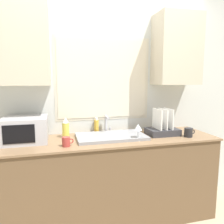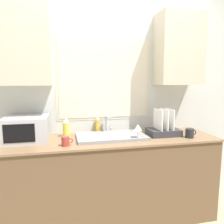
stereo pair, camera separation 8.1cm
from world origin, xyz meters
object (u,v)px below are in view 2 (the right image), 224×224
(dish_rack, at_px, (163,129))
(soap_bottle, at_px, (97,126))
(wine_glass, at_px, (138,128))
(mug_near_sink, at_px, (66,141))
(faucet, at_px, (108,123))
(microwave, at_px, (26,129))
(spray_bottle, at_px, (66,128))

(dish_rack, xyz_separation_m, soap_bottle, (-0.69, 0.28, 0.01))
(dish_rack, height_order, wine_glass, dish_rack)
(mug_near_sink, bearing_deg, wine_glass, 1.77)
(soap_bottle, relative_size, mug_near_sink, 1.72)
(faucet, xyz_separation_m, microwave, (-0.85, -0.15, 0.00))
(dish_rack, bearing_deg, wine_glass, -156.15)
(dish_rack, relative_size, soap_bottle, 1.88)
(dish_rack, xyz_separation_m, spray_bottle, (-1.04, 0.15, 0.03))
(microwave, relative_size, wine_glass, 2.49)
(soap_bottle, bearing_deg, microwave, -165.60)
(microwave, height_order, wine_glass, microwave)
(mug_near_sink, bearing_deg, microwave, 145.08)
(faucet, xyz_separation_m, dish_rack, (0.58, -0.23, -0.05))
(microwave, height_order, spray_bottle, microwave)
(soap_bottle, relative_size, wine_glass, 1.06)
(microwave, xyz_separation_m, mug_near_sink, (0.38, -0.26, -0.08))
(faucet, relative_size, microwave, 0.49)
(mug_near_sink, bearing_deg, dish_rack, 9.48)
(spray_bottle, bearing_deg, wine_glass, -23.34)
(mug_near_sink, xyz_separation_m, wine_glass, (0.71, 0.02, 0.09))
(microwave, height_order, dish_rack, dish_rack)
(microwave, relative_size, mug_near_sink, 4.03)
(dish_rack, relative_size, spray_bottle, 1.57)
(microwave, distance_m, wine_glass, 1.11)
(microwave, bearing_deg, soap_bottle, 14.40)
(microwave, distance_m, dish_rack, 1.44)
(dish_rack, bearing_deg, spray_bottle, 172.08)
(soap_bottle, bearing_deg, wine_glass, -51.75)
(dish_rack, bearing_deg, faucet, 158.07)
(microwave, height_order, mug_near_sink, microwave)
(microwave, xyz_separation_m, dish_rack, (1.43, -0.09, -0.05))
(dish_rack, relative_size, wine_glass, 1.99)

